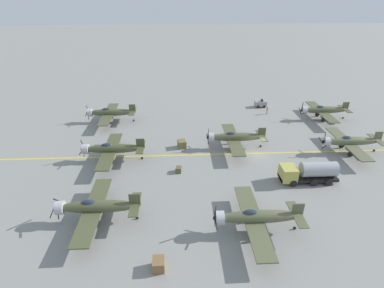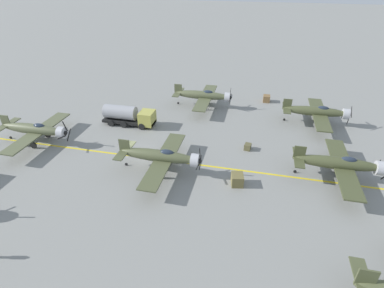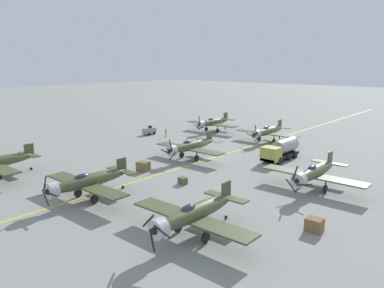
# 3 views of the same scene
# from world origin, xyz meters

# --- Properties ---
(ground_plane) EXTENTS (400.00, 400.00, 0.00)m
(ground_plane) POSITION_xyz_m (0.00, 0.00, 0.00)
(ground_plane) COLOR gray
(taxiway_stripe) EXTENTS (0.30, 160.00, 0.01)m
(taxiway_stripe) POSITION_xyz_m (0.00, 0.00, 0.00)
(taxiway_stripe) COLOR yellow
(taxiway_stripe) RESTS_ON ground
(airplane_near_right) EXTENTS (12.00, 9.98, 3.80)m
(airplane_near_right) POSITION_xyz_m (13.73, -16.86, 2.01)
(airplane_near_right) COLOR #4F5435
(airplane_near_right) RESTS_ON ground
(airplane_far_center) EXTENTS (12.00, 9.98, 3.67)m
(airplane_far_center) POSITION_xyz_m (-0.95, 23.58, 2.01)
(airplane_far_center) COLOR #454A2B
(airplane_far_center) RESTS_ON ground
(airplane_near_center) EXTENTS (12.00, 9.98, 3.75)m
(airplane_near_center) POSITION_xyz_m (-0.35, -15.05, 2.01)
(airplane_near_center) COLOR #595E3F
(airplane_near_center) RESTS_ON ground
(airplane_mid_center) EXTENTS (12.00, 9.98, 3.75)m
(airplane_mid_center) POSITION_xyz_m (2.14, 3.58, 2.01)
(airplane_mid_center) COLOR #4F5436
(airplane_mid_center) RESTS_ON ground
(airplane_far_left) EXTENTS (12.00, 9.98, 3.65)m
(airplane_far_left) POSITION_xyz_m (-15.01, 22.80, 2.01)
(airplane_far_left) COLOR #494E2F
(airplane_far_left) RESTS_ON ground
(airplane_mid_left) EXTENTS (12.00, 9.98, 3.75)m
(airplane_mid_left) POSITION_xyz_m (-17.63, 4.74, 2.01)
(airplane_mid_left) COLOR #54593B
(airplane_mid_left) RESTS_ON ground
(fuel_tanker) EXTENTS (2.68, 8.00, 2.98)m
(fuel_tanker) POSITION_xyz_m (-8.29, -4.98, 1.51)
(fuel_tanker) COLOR black
(fuel_tanker) RESTS_ON ground
(tow_tractor) EXTENTS (1.57, 2.60, 1.79)m
(tow_tractor) POSITION_xyz_m (21.55, -5.90, 0.79)
(tow_tractor) COLOR gray
(tow_tractor) RESTS_ON ground
(ground_crew_walking) EXTENTS (0.38, 0.38, 1.73)m
(ground_crew_walking) POSITION_xyz_m (17.16, -6.22, 0.94)
(ground_crew_walking) COLOR tan
(ground_crew_walking) RESTS_ON ground
(supply_crate_by_tanker) EXTENTS (1.42, 1.19, 1.16)m
(supply_crate_by_tanker) POSITION_xyz_m (-22.24, 15.33, 0.58)
(supply_crate_by_tanker) COLOR brown
(supply_crate_by_tanker) RESTS_ON ground
(supply_crate_mid_lane) EXTENTS (1.09, 0.95, 0.81)m
(supply_crate_mid_lane) POSITION_xyz_m (-4.99, 13.19, 0.40)
(supply_crate_mid_lane) COLOR brown
(supply_crate_mid_lane) RESTS_ON ground
(supply_crate_outboard) EXTENTS (1.76, 1.56, 1.29)m
(supply_crate_outboard) POSITION_xyz_m (2.74, 12.56, 0.65)
(supply_crate_outboard) COLOR brown
(supply_crate_outboard) RESTS_ON ground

